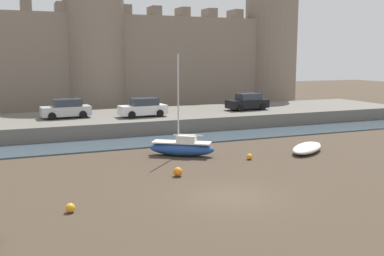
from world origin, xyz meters
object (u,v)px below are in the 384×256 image
(mooring_buoy_off_centre, at_px, (250,157))
(car_quay_centre_east, at_px, (66,109))
(car_quay_east, at_px, (143,108))
(car_quay_centre_west, at_px, (248,102))
(sailboat_near_channel_left, at_px, (182,147))
(mooring_buoy_near_channel, at_px, (178,172))
(mooring_buoy_near_shore, at_px, (70,208))
(rowboat_foreground_left, at_px, (307,148))

(mooring_buoy_off_centre, distance_m, car_quay_centre_east, 17.87)
(car_quay_east, bearing_deg, car_quay_centre_west, 4.58)
(sailboat_near_channel_left, xyz_separation_m, mooring_buoy_near_channel, (-2.04, -4.66, -0.32))
(mooring_buoy_off_centre, bearing_deg, mooring_buoy_near_shore, -154.24)
(rowboat_foreground_left, distance_m, car_quay_centre_west, 14.39)
(mooring_buoy_near_channel, height_order, car_quay_east, car_quay_east)
(sailboat_near_channel_left, height_order, mooring_buoy_near_channel, sailboat_near_channel_left)
(rowboat_foreground_left, relative_size, mooring_buoy_near_channel, 7.98)
(sailboat_near_channel_left, xyz_separation_m, car_quay_centre_east, (-5.78, 12.51, 1.42))
(mooring_buoy_near_channel, xyz_separation_m, car_quay_centre_east, (-3.74, 17.17, 1.74))
(mooring_buoy_near_channel, height_order, car_quay_centre_east, car_quay_centre_east)
(sailboat_near_channel_left, bearing_deg, car_quay_centre_west, 45.73)
(car_quay_centre_east, bearing_deg, mooring_buoy_near_channel, -77.71)
(mooring_buoy_off_centre, relative_size, car_quay_centre_east, 0.09)
(mooring_buoy_near_channel, bearing_deg, car_quay_east, 80.54)
(rowboat_foreground_left, bearing_deg, sailboat_near_channel_left, 164.91)
(mooring_buoy_near_channel, bearing_deg, car_quay_centre_west, 50.59)
(sailboat_near_channel_left, relative_size, mooring_buoy_off_centre, 17.61)
(mooring_buoy_near_channel, relative_size, car_quay_centre_east, 0.12)
(mooring_buoy_off_centre, xyz_separation_m, car_quay_centre_east, (-9.32, 15.14, 1.80))
(mooring_buoy_near_shore, xyz_separation_m, car_quay_centre_east, (2.40, 20.80, 1.79))
(car_quay_centre_west, bearing_deg, mooring_buoy_near_shore, -134.41)
(mooring_buoy_near_channel, bearing_deg, sailboat_near_channel_left, 66.39)
(rowboat_foreground_left, distance_m, car_quay_centre_east, 20.39)
(mooring_buoy_near_channel, bearing_deg, mooring_buoy_near_shore, -149.42)
(rowboat_foreground_left, height_order, car_quay_centre_west, car_quay_centre_west)
(mooring_buoy_off_centre, distance_m, mooring_buoy_near_shore, 13.02)
(mooring_buoy_off_centre, bearing_deg, car_quay_centre_east, 121.62)
(rowboat_foreground_left, height_order, car_quay_centre_east, car_quay_centre_east)
(sailboat_near_channel_left, distance_m, car_quay_east, 10.95)
(sailboat_near_channel_left, relative_size, car_quay_east, 1.58)
(sailboat_near_channel_left, xyz_separation_m, car_quay_east, (0.55, 10.84, 1.42))
(mooring_buoy_off_centre, relative_size, car_quay_east, 0.09)
(mooring_buoy_near_shore, height_order, car_quay_east, car_quay_east)
(car_quay_centre_east, bearing_deg, car_quay_centre_west, -2.64)
(car_quay_centre_east, relative_size, car_quay_east, 1.00)
(car_quay_east, bearing_deg, mooring_buoy_near_shore, -114.52)
(mooring_buoy_off_centre, height_order, car_quay_centre_east, car_quay_centre_east)
(rowboat_foreground_left, height_order, mooring_buoy_off_centre, rowboat_foreground_left)
(rowboat_foreground_left, distance_m, mooring_buoy_near_shore, 17.49)
(car_quay_east, bearing_deg, car_quay_centre_east, 165.26)
(car_quay_centre_west, bearing_deg, mooring_buoy_near_channel, -129.41)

